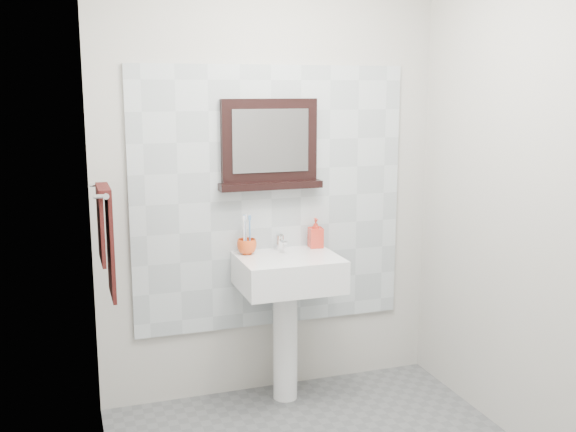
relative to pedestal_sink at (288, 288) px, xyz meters
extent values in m
cube|color=#B9B7B0|center=(-0.03, 0.23, 0.57)|extent=(2.00, 0.01, 2.50)
cube|color=#B9B7B0|center=(-0.03, -1.97, 0.57)|extent=(2.00, 0.01, 2.50)
cube|color=#B9B7B0|center=(-1.03, -0.87, 0.57)|extent=(0.01, 2.20, 2.50)
cube|color=#B9B7B0|center=(0.97, -0.87, 0.57)|extent=(0.01, 2.20, 2.50)
cube|color=silver|center=(-0.03, 0.21, 0.47)|extent=(1.60, 0.02, 1.50)
cylinder|color=white|center=(0.00, 0.05, -0.34)|extent=(0.14, 0.14, 0.68)
cube|color=white|center=(0.00, -0.01, 0.09)|extent=(0.55, 0.44, 0.18)
cylinder|color=silver|center=(0.00, -0.03, 0.17)|extent=(0.32, 0.32, 0.02)
cylinder|color=#4C4C4F|center=(0.00, -0.03, 0.18)|extent=(0.04, 0.04, 0.00)
cylinder|color=silver|center=(0.00, 0.14, 0.23)|extent=(0.04, 0.04, 0.09)
cylinder|color=silver|center=(0.00, 0.09, 0.25)|extent=(0.02, 0.10, 0.02)
cube|color=silver|center=(0.00, 0.15, 0.28)|extent=(0.02, 0.07, 0.01)
imported|color=#E6501B|center=(-0.20, 0.11, 0.23)|extent=(0.14, 0.14, 0.09)
cylinder|color=white|center=(-0.22, 0.10, 0.29)|extent=(0.01, 0.01, 0.19)
cube|color=white|center=(-0.22, 0.10, 0.39)|extent=(0.01, 0.01, 0.03)
cylinder|color=#5485C1|center=(-0.19, 0.11, 0.29)|extent=(0.01, 0.01, 0.19)
cube|color=#5485C1|center=(-0.19, 0.11, 0.39)|extent=(0.01, 0.01, 0.03)
cylinder|color=white|center=(-0.20, 0.13, 0.29)|extent=(0.01, 0.01, 0.19)
cube|color=white|center=(-0.20, 0.13, 0.39)|extent=(0.01, 0.01, 0.03)
cylinder|color=#5485C1|center=(-0.21, 0.13, 0.29)|extent=(0.01, 0.01, 0.19)
cube|color=#5485C1|center=(-0.21, 0.13, 0.39)|extent=(0.01, 0.01, 0.03)
cylinder|color=white|center=(-0.18, 0.12, 0.29)|extent=(0.01, 0.01, 0.19)
cube|color=white|center=(-0.18, 0.12, 0.39)|extent=(0.01, 0.01, 0.03)
imported|color=red|center=(0.22, 0.14, 0.27)|extent=(0.08, 0.09, 0.17)
cube|color=black|center=(-0.05, 0.19, 0.81)|extent=(0.55, 0.06, 0.46)
cube|color=#99999E|center=(-0.05, 0.16, 0.81)|extent=(0.44, 0.01, 0.35)
cube|color=black|center=(-0.05, 0.17, 0.56)|extent=(0.59, 0.11, 0.04)
cylinder|color=silver|center=(-0.97, -0.12, 0.61)|extent=(0.03, 0.40, 0.03)
cylinder|color=silver|center=(-1.00, -0.31, 0.61)|extent=(0.05, 0.02, 0.02)
cylinder|color=silver|center=(-1.00, 0.07, 0.61)|extent=(0.05, 0.02, 0.02)
cube|color=black|center=(-0.95, -0.12, 0.34)|extent=(0.02, 0.30, 0.52)
cube|color=black|center=(-0.99, -0.12, 0.43)|extent=(0.02, 0.30, 0.34)
cube|color=black|center=(-0.97, -0.12, 0.62)|extent=(0.06, 0.30, 0.03)
camera|label=1|loc=(-1.16, -3.42, 1.10)|focal=42.00mm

